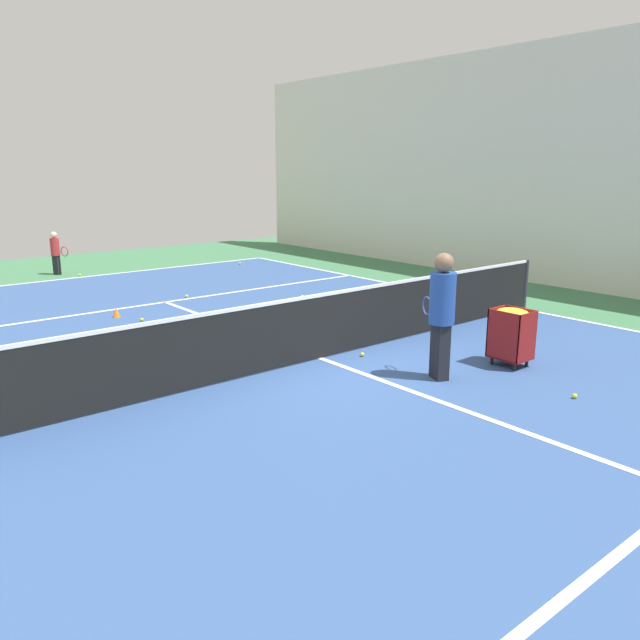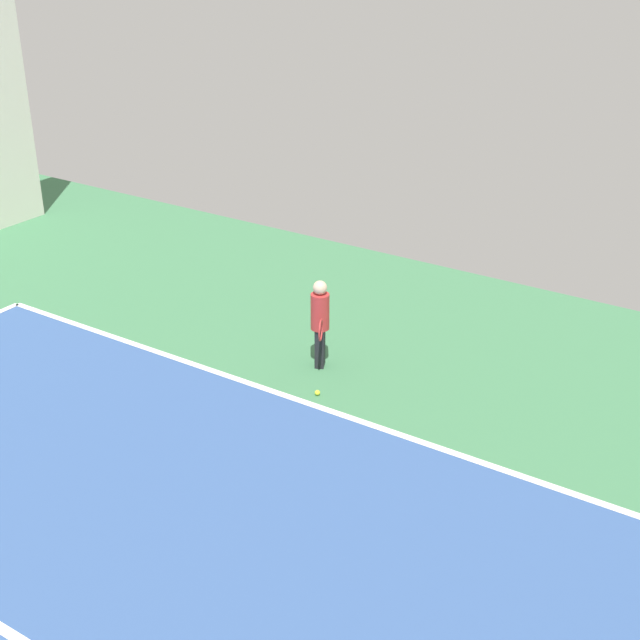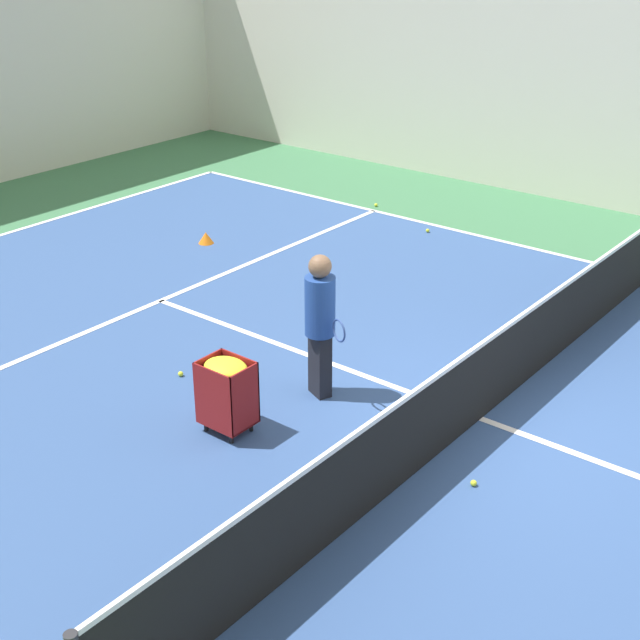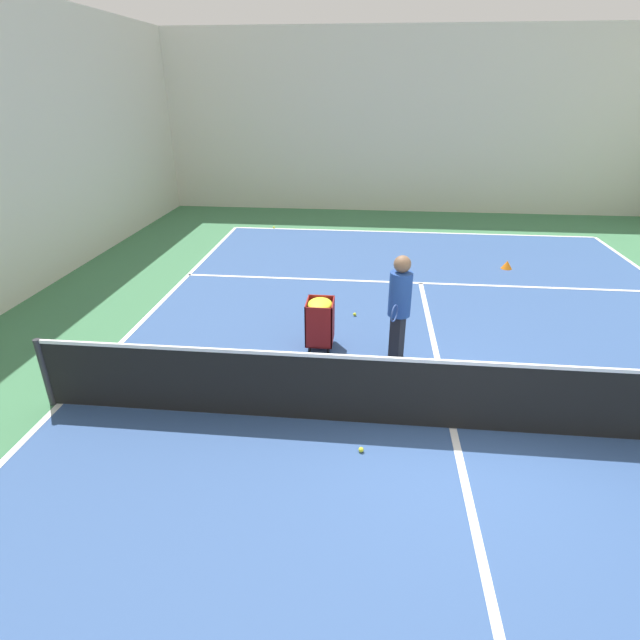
# 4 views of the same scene
# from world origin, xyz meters

# --- Properties ---
(line_baseline_near) EXTENTS (11.34, 0.10, 0.00)m
(line_baseline_near) POSITION_xyz_m (0.00, -10.12, 0.01)
(line_baseline_near) COLOR white
(line_baseline_near) RESTS_ON ground
(player_near_baseline) EXTENTS (0.41, 0.55, 1.23)m
(player_near_baseline) POSITION_xyz_m (0.68, -11.02, 0.70)
(player_near_baseline) COLOR black
(player_near_baseline) RESTS_ON ground
(tennis_ball_9) EXTENTS (0.07, 0.07, 0.07)m
(tennis_ball_9) POSITION_xyz_m (0.29, -10.36, 0.04)
(tennis_ball_9) COLOR yellow
(tennis_ball_9) RESTS_ON ground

